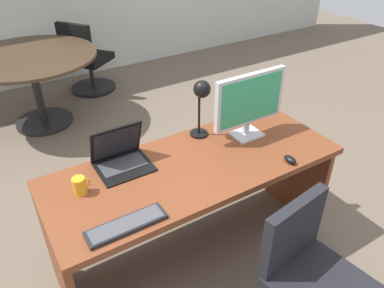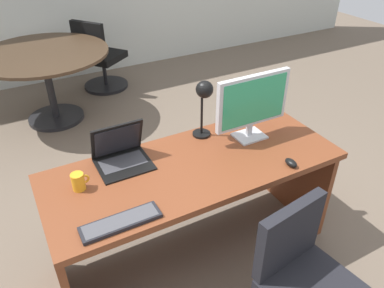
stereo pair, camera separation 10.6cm
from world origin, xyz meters
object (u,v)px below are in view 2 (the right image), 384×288
at_px(laptop, 120,150).
at_px(mouse, 291,163).
at_px(monitor, 253,103).
at_px(desk_lamp, 204,97).
at_px(meeting_table, 46,69).
at_px(coffee_mug, 79,181).
at_px(keyboard, 121,222).
at_px(desk, 191,186).
at_px(meeting_chair_near, 100,62).

distance_m(laptop, mouse, 1.02).
relative_size(monitor, laptop, 1.66).
bearing_deg(mouse, desk_lamp, 119.08).
relative_size(desk_lamp, meeting_table, 0.30).
xyz_separation_m(desk_lamp, coffee_mug, (-0.86, -0.15, -0.24)).
relative_size(laptop, keyboard, 0.79).
distance_m(desk, meeting_chair_near, 2.89).
bearing_deg(meeting_chair_near, coffee_mug, -107.93).
bearing_deg(meeting_table, mouse, -70.37).
distance_m(monitor, meeting_chair_near, 2.91).
bearing_deg(desk, laptop, 153.12).
xyz_separation_m(keyboard, desk_lamp, (0.75, 0.50, 0.28)).
relative_size(meeting_table, meeting_chair_near, 1.48).
bearing_deg(desk_lamp, coffee_mug, -170.34).
xyz_separation_m(keyboard, meeting_chair_near, (0.81, 3.18, -0.40)).
bearing_deg(desk_lamp, mouse, -60.92).
distance_m(desk_lamp, meeting_chair_near, 2.76).
bearing_deg(coffee_mug, meeting_table, 84.92).
bearing_deg(keyboard, coffee_mug, 106.84).
height_order(keyboard, mouse, mouse).
bearing_deg(coffee_mug, keyboard, -73.16).
bearing_deg(laptop, desk_lamp, 0.45).
distance_m(coffee_mug, meeting_chair_near, 3.00).
bearing_deg(desk_lamp, meeting_table, 107.08).
distance_m(desk_lamp, coffee_mug, 0.91).
bearing_deg(meeting_chair_near, laptop, -103.15).
xyz_separation_m(desk, mouse, (0.49, -0.33, 0.22)).
bearing_deg(desk, coffee_mug, 175.78).
height_order(keyboard, meeting_chair_near, meeting_chair_near).
height_order(monitor, desk_lamp, monitor).
bearing_deg(keyboard, meeting_chair_near, 75.80).
distance_m(mouse, meeting_chair_near, 3.24).
xyz_separation_m(mouse, meeting_chair_near, (-0.24, 3.21, -0.40)).
bearing_deg(meeting_table, monitor, -67.98).
bearing_deg(coffee_mug, monitor, -0.16).
bearing_deg(monitor, laptop, 170.22).
bearing_deg(meeting_table, meeting_chair_near, 37.01).
bearing_deg(laptop, desk, -26.88).
distance_m(coffee_mug, meeting_table, 2.31).
distance_m(keyboard, meeting_table, 2.65).
height_order(desk, meeting_chair_near, meeting_chair_near).
height_order(mouse, meeting_table, mouse).
bearing_deg(desk, mouse, -34.20).
relative_size(keyboard, coffee_mug, 3.98).
bearing_deg(coffee_mug, desk_lamp, 9.66).
distance_m(desk, coffee_mug, 0.71).
distance_m(monitor, laptop, 0.87).
xyz_separation_m(desk_lamp, meeting_chair_near, (0.05, 2.68, -0.68)).
height_order(desk, desk_lamp, desk_lamp).
height_order(desk, mouse, mouse).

